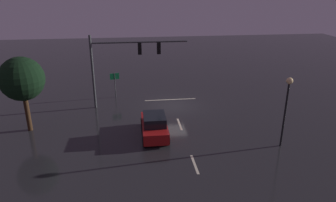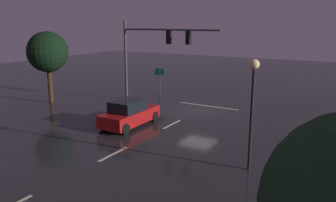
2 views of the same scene
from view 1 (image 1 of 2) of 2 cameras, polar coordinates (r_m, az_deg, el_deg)
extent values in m
plane|color=#232326|center=(28.85, 0.88, -0.94)|extent=(80.00, 80.00, 0.00)
cylinder|color=#383A3D|center=(28.26, -13.61, 5.05)|extent=(0.22, 0.22, 6.59)
cylinder|color=#383A3D|center=(27.51, -5.25, 10.69)|extent=(8.37, 0.14, 0.14)
cube|color=black|center=(27.62, -5.21, 9.53)|extent=(0.32, 0.36, 1.00)
sphere|color=black|center=(27.74, -5.25, 10.25)|extent=(0.20, 0.20, 0.20)
sphere|color=black|center=(27.80, -5.23, 9.60)|extent=(0.20, 0.20, 0.20)
sphere|color=#19F24C|center=(27.87, -5.21, 8.96)|extent=(0.20, 0.20, 0.20)
cube|color=black|center=(27.72, -1.71, 9.65)|extent=(0.32, 0.36, 1.00)
sphere|color=black|center=(27.85, -1.75, 10.37)|extent=(0.20, 0.20, 0.20)
sphere|color=black|center=(27.91, -1.75, 9.72)|extent=(0.20, 0.20, 0.20)
sphere|color=#19F24C|center=(27.97, -1.74, 9.08)|extent=(0.20, 0.20, 0.20)
cube|color=beige|center=(25.22, 2.14, -4.27)|extent=(0.16, 2.20, 0.01)
cube|color=beige|center=(20.04, 4.91, -11.48)|extent=(0.16, 2.20, 0.01)
cube|color=beige|center=(30.46, 0.43, 0.27)|extent=(5.00, 0.16, 0.01)
cube|color=maroon|center=(23.26, -2.52, -4.85)|extent=(1.83, 4.31, 0.80)
cube|color=black|center=(22.77, -2.51, -3.39)|extent=(1.61, 2.11, 0.68)
cylinder|color=black|center=(24.79, -4.74, -3.93)|extent=(0.22, 0.68, 0.68)
cylinder|color=black|center=(24.89, -0.86, -3.75)|extent=(0.22, 0.68, 0.68)
cylinder|color=black|center=(21.93, -4.40, -7.41)|extent=(0.22, 0.68, 0.68)
cylinder|color=black|center=(22.04, 0.00, -7.19)|extent=(0.22, 0.68, 0.68)
sphere|color=#F9EFC6|center=(25.14, -4.37, -2.74)|extent=(0.20, 0.20, 0.20)
sphere|color=#F9EFC6|center=(25.21, -1.42, -2.61)|extent=(0.20, 0.20, 0.20)
cylinder|color=black|center=(22.46, 20.59, -2.55)|extent=(0.14, 0.14, 4.57)
sphere|color=#F9D88C|center=(21.66, 21.40, 3.46)|extent=(0.44, 0.44, 0.44)
cylinder|color=#383A3D|center=(31.16, -9.67, 2.88)|extent=(0.09, 0.09, 2.51)
cube|color=#0F6033|center=(30.90, -9.77, 4.48)|extent=(0.89, 0.26, 0.60)
cylinder|color=#382314|center=(25.95, -24.34, -1.97)|extent=(0.36, 0.36, 2.91)
sphere|color=black|center=(25.13, -25.24, 3.69)|extent=(3.26, 3.26, 3.26)
camera|label=2|loc=(15.45, 64.03, -7.10)|focal=36.95mm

